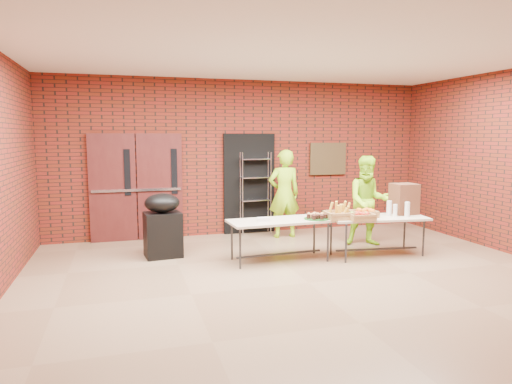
# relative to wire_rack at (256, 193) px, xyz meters

# --- Properties ---
(room) EXTENTS (8.08, 7.08, 3.28)m
(room) POSITION_rel_wire_rack_xyz_m (-0.20, -3.32, 0.74)
(room) COLOR brown
(room) RESTS_ON ground
(double_doors) EXTENTS (1.78, 0.12, 2.10)m
(double_doors) POSITION_rel_wire_rack_xyz_m (-2.39, 0.12, 0.20)
(double_doors) COLOR #471714
(double_doors) RESTS_ON room
(dark_doorway) EXTENTS (1.10, 0.06, 2.10)m
(dark_doorway) POSITION_rel_wire_rack_xyz_m (-0.10, 0.14, 0.19)
(dark_doorway) COLOR black
(dark_doorway) RESTS_ON room
(bronze_plaque) EXTENTS (0.85, 0.04, 0.70)m
(bronze_plaque) POSITION_rel_wire_rack_xyz_m (1.70, 0.13, 0.69)
(bronze_plaque) COLOR #3F2E19
(bronze_plaque) RESTS_ON room
(wire_rack) EXTENTS (0.64, 0.25, 1.72)m
(wire_rack) POSITION_rel_wire_rack_xyz_m (0.00, 0.00, 0.00)
(wire_rack) COLOR #ACABB2
(wire_rack) RESTS_ON room
(table_left) EXTENTS (1.70, 0.78, 0.69)m
(table_left) POSITION_rel_wire_rack_xyz_m (-0.21, -2.11, -0.23)
(table_left) COLOR #C3B095
(table_left) RESTS_ON room
(table_right) EXTENTS (1.72, 0.89, 0.68)m
(table_right) POSITION_rel_wire_rack_xyz_m (1.51, -2.27, -0.24)
(table_right) COLOR #C3B095
(table_right) RESTS_ON room
(basket_bananas) EXTENTS (0.50, 0.39, 0.15)m
(basket_bananas) POSITION_rel_wire_rack_xyz_m (0.81, -2.27, -0.11)
(basket_bananas) COLOR #A97344
(basket_bananas) RESTS_ON table_right
(basket_oranges) EXTENTS (0.44, 0.35, 0.14)m
(basket_oranges) POSITION_rel_wire_rack_xyz_m (1.26, -2.22, -0.12)
(basket_oranges) COLOR #A97344
(basket_oranges) RESTS_ON table_right
(basket_apples) EXTENTS (0.42, 0.32, 0.13)m
(basket_apples) POSITION_rel_wire_rack_xyz_m (1.09, -2.44, -0.12)
(basket_apples) COLOR #A97344
(basket_apples) RESTS_ON table_right
(muffin_tray) EXTENTS (0.41, 0.41, 0.10)m
(muffin_tray) POSITION_rel_wire_rack_xyz_m (0.40, -2.22, -0.13)
(muffin_tray) COLOR #144C17
(muffin_tray) RESTS_ON table_left
(napkin_box) EXTENTS (0.18, 0.12, 0.06)m
(napkin_box) POSITION_rel_wire_rack_xyz_m (-0.51, -2.16, -0.14)
(napkin_box) COLOR silver
(napkin_box) RESTS_ON table_left
(coffee_dispenser) EXTENTS (0.41, 0.37, 0.54)m
(coffee_dispenser) POSITION_rel_wire_rack_xyz_m (2.11, -2.15, 0.09)
(coffee_dispenser) COLOR #562F1D
(coffee_dispenser) RESTS_ON table_right
(cup_stack_front) EXTENTS (0.07, 0.07, 0.21)m
(cup_stack_front) POSITION_rel_wire_rack_xyz_m (1.80, -2.35, -0.07)
(cup_stack_front) COLOR silver
(cup_stack_front) RESTS_ON table_right
(cup_stack_mid) EXTENTS (0.09, 0.09, 0.26)m
(cup_stack_mid) POSITION_rel_wire_rack_xyz_m (1.99, -2.42, -0.05)
(cup_stack_mid) COLOR silver
(cup_stack_mid) RESTS_ON table_right
(cup_stack_back) EXTENTS (0.09, 0.09, 0.26)m
(cup_stack_back) POSITION_rel_wire_rack_xyz_m (1.77, -2.22, -0.05)
(cup_stack_back) COLOR silver
(cup_stack_back) RESTS_ON table_right
(covered_grill) EXTENTS (0.65, 0.56, 1.09)m
(covered_grill) POSITION_rel_wire_rack_xyz_m (-2.03, -1.30, -0.31)
(covered_grill) COLOR black
(covered_grill) RESTS_ON room
(volunteer_woman) EXTENTS (0.67, 0.45, 1.78)m
(volunteer_woman) POSITION_rel_wire_rack_xyz_m (0.46, -0.47, 0.03)
(volunteer_woman) COLOR #93D517
(volunteer_woman) RESTS_ON room
(volunteer_man) EXTENTS (0.98, 0.86, 1.68)m
(volunteer_man) POSITION_rel_wire_rack_xyz_m (1.74, -1.55, -0.02)
(volunteer_man) COLOR #93D517
(volunteer_man) RESTS_ON room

